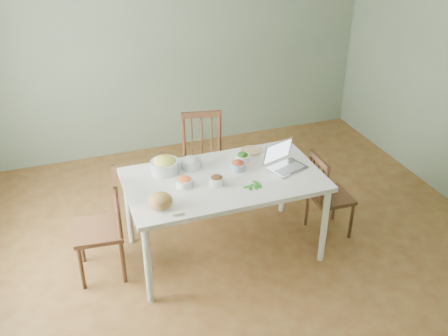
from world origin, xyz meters
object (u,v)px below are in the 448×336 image
object	(u,v)px
bowl_squash	(165,165)
laptop	(288,158)
chair_right	(331,195)
chair_left	(98,227)
bread_boule	(161,201)
dining_table	(224,215)
chair_far	(204,163)

from	to	relation	value
bowl_squash	laptop	bearing A→B (deg)	-16.38
chair_right	laptop	size ratio (longest dim) A/B	2.68
chair_left	bread_boule	size ratio (longest dim) A/B	5.12
chair_right	bread_boule	distance (m)	1.81
dining_table	chair_right	world-z (taller)	chair_right
chair_left	laptop	bearing A→B (deg)	91.59
dining_table	chair_right	distance (m)	1.10
bread_boule	bowl_squash	size ratio (longest dim) A/B	0.74
bowl_squash	laptop	xyz separation A→B (m)	(1.08, -0.32, 0.04)
chair_far	chair_right	world-z (taller)	chair_far
bowl_squash	laptop	world-z (taller)	laptop
bowl_squash	dining_table	bearing A→B (deg)	-30.35
dining_table	chair_right	xyz separation A→B (m)	(1.10, -0.06, 0.03)
laptop	dining_table	bearing A→B (deg)	157.89
dining_table	chair_left	distance (m)	1.15
chair_far	bread_boule	size ratio (longest dim) A/B	5.26
chair_far	bowl_squash	size ratio (longest dim) A/B	3.92
dining_table	chair_left	size ratio (longest dim) A/B	1.77
chair_left	bread_boule	distance (m)	0.73
chair_far	chair_left	size ratio (longest dim) A/B	1.03
bread_boule	bowl_squash	bearing A→B (deg)	72.65
chair_far	laptop	xyz separation A→B (m)	(0.53, -0.89, 0.43)
dining_table	chair_far	bearing A→B (deg)	84.79
chair_right	bread_boule	xyz separation A→B (m)	(-1.74, -0.21, 0.45)
chair_far	laptop	bearing A→B (deg)	-48.33
bread_boule	laptop	xyz separation A→B (m)	(1.25, 0.23, 0.05)
chair_far	bowl_squash	distance (m)	0.88
dining_table	bowl_squash	distance (m)	0.73
chair_far	laptop	size ratio (longest dim) A/B	3.09
chair_far	chair_left	xyz separation A→B (m)	(-1.22, -0.76, -0.01)
dining_table	chair_right	size ratio (longest dim) A/B	1.99
chair_left	laptop	xyz separation A→B (m)	(1.75, -0.12, 0.44)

